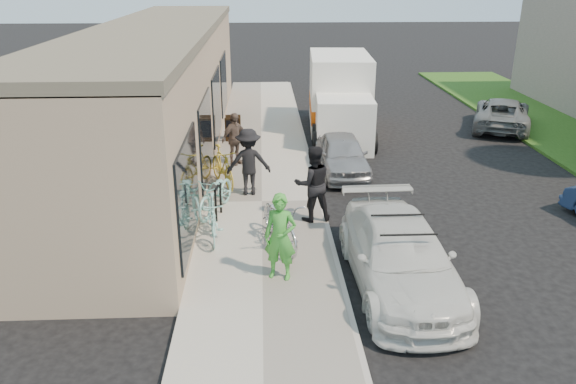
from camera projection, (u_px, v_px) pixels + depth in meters
name	position (u px, v px, depth m)	size (l,w,h in m)	color
ground	(355.00, 259.00, 12.10)	(120.00, 120.00, 0.00)	black
sidewalk	(262.00, 204.00, 14.77)	(3.00, 34.00, 0.15)	#AEA99D
curb	(320.00, 203.00, 14.84)	(0.12, 34.00, 0.13)	#A59E97
storefront	(162.00, 90.00, 18.52)	(3.60, 20.00, 4.22)	tan
bike_rack	(218.00, 198.00, 13.63)	(0.14, 0.58, 0.82)	black
sandwich_board	(233.00, 129.00, 19.81)	(0.54, 0.55, 0.89)	black
sedan_white	(400.00, 256.00, 10.83)	(1.97, 4.61, 1.37)	silver
sedan_silver	(342.00, 154.00, 17.05)	(1.40, 3.49, 1.19)	#98999D
moving_truck	(340.00, 99.00, 21.18)	(2.54, 5.95, 2.86)	white
far_car_gray	(502.00, 113.00, 21.94)	(1.98, 4.30, 1.19)	slate
tandem_bike	(280.00, 222.00, 12.25)	(0.71, 2.05, 1.08)	silver
woman_rider	(280.00, 237.00, 10.78)	(0.64, 0.42, 1.75)	green
man_standing	(313.00, 184.00, 13.33)	(0.90, 0.70, 1.86)	black
cruiser_bike_a	(213.00, 218.00, 12.54)	(0.46, 1.64, 0.98)	#96E0D8
cruiser_bike_b	(216.00, 193.00, 13.90)	(0.67, 1.92, 1.01)	#96E0D8
cruiser_bike_c	(222.00, 166.00, 15.65)	(0.52, 1.85, 1.11)	gold
bystander_a	(249.00, 162.00, 14.92)	(1.17, 0.67, 1.81)	black
bystander_b	(234.00, 139.00, 17.31)	(0.95, 0.40, 1.63)	brown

